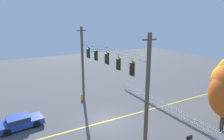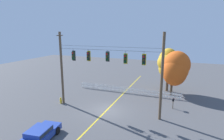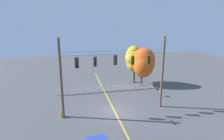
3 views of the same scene
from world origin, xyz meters
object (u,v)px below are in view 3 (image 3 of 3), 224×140
object	(u,v)px
autumn_maple_mid	(144,63)
roadside_mailbox	(157,89)
traffic_signal_eastbound_side	(133,61)
traffic_signal_southbound_primary	(116,60)
traffic_signal_northbound_secondary	(77,63)
traffic_signal_northbound_primary	(95,62)
traffic_signal_westbound_side	(149,60)
fire_hydrant	(61,114)
autumn_maple_near_fence	(135,60)

from	to	relation	value
autumn_maple_mid	roadside_mailbox	xyz separation A→B (m)	(0.15, -5.04, -2.93)
traffic_signal_eastbound_side	traffic_signal_southbound_primary	bearing A→B (deg)	-180.00
traffic_signal_eastbound_side	autumn_maple_mid	world-z (taller)	traffic_signal_eastbound_side
traffic_signal_northbound_secondary	traffic_signal_southbound_primary	bearing A→B (deg)	-0.01
traffic_signal_northbound_primary	traffic_signal_southbound_primary	distance (m)	2.36
traffic_signal_westbound_side	fire_hydrant	world-z (taller)	traffic_signal_westbound_side
roadside_mailbox	traffic_signal_westbound_side	bearing A→B (deg)	-132.24
traffic_signal_northbound_primary	autumn_maple_near_fence	distance (m)	13.09
traffic_signal_northbound_secondary	autumn_maple_mid	size ratio (longest dim) A/B	0.22
traffic_signal_northbound_secondary	traffic_signal_southbound_primary	distance (m)	4.39
autumn_maple_mid	traffic_signal_northbound_primary	bearing A→B (deg)	-138.01
autumn_maple_mid	traffic_signal_eastbound_side	bearing A→B (deg)	-120.20
traffic_signal_eastbound_side	fire_hydrant	size ratio (longest dim) A/B	1.76
traffic_signal_southbound_primary	fire_hydrant	xyz separation A→B (m)	(-6.46, -0.19, -5.99)
traffic_signal_southbound_primary	autumn_maple_near_fence	world-z (taller)	traffic_signal_southbound_primary
traffic_signal_northbound_primary	traffic_signal_eastbound_side	size ratio (longest dim) A/B	0.98
traffic_signal_eastbound_side	roadside_mailbox	size ratio (longest dim) A/B	1.10
traffic_signal_southbound_primary	roadside_mailbox	xyz separation A→B (m)	(7.11, 3.35, -5.33)
fire_hydrant	autumn_maple_near_fence	bearing A→B (deg)	39.49
autumn_maple_near_fence	traffic_signal_westbound_side	bearing A→B (deg)	-100.23
traffic_signal_northbound_secondary	traffic_signal_northbound_primary	distance (m)	2.03
traffic_signal_eastbound_side	traffic_signal_westbound_side	xyz separation A→B (m)	(1.99, 0.00, 0.01)
traffic_signal_southbound_primary	traffic_signal_westbound_side	size ratio (longest dim) A/B	0.90
traffic_signal_northbound_primary	roadside_mailbox	xyz separation A→B (m)	(9.48, 3.35, -5.28)
traffic_signal_southbound_primary	fire_hydrant	bearing A→B (deg)	-178.29
traffic_signal_northbound_secondary	roadside_mailbox	xyz separation A→B (m)	(11.50, 3.35, -5.22)
traffic_signal_northbound_primary	traffic_signal_southbound_primary	size ratio (longest dim) A/B	1.07
traffic_signal_eastbound_side	autumn_maple_near_fence	xyz separation A→B (m)	(3.79, 9.96, -2.01)
fire_hydrant	roadside_mailbox	bearing A→B (deg)	14.65
roadside_mailbox	autumn_maple_near_fence	bearing A→B (deg)	100.69
traffic_signal_northbound_secondary	autumn_maple_mid	xyz separation A→B (m)	(11.36, 8.40, -2.29)
roadside_mailbox	traffic_signal_northbound_secondary	bearing A→B (deg)	-163.75
traffic_signal_northbound_secondary	traffic_signal_northbound_primary	size ratio (longest dim) A/B	1.04
traffic_signal_eastbound_side	roadside_mailbox	bearing A→B (deg)	33.68
traffic_signal_northbound_secondary	fire_hydrant	size ratio (longest dim) A/B	1.79
traffic_signal_eastbound_side	traffic_signal_westbound_side	distance (m)	1.99
traffic_signal_northbound_primary	autumn_maple_near_fence	world-z (taller)	traffic_signal_northbound_primary
traffic_signal_westbound_side	autumn_maple_near_fence	distance (m)	10.32
traffic_signal_northbound_primary	traffic_signal_northbound_secondary	bearing A→B (deg)	180.00
traffic_signal_southbound_primary	autumn_maple_near_fence	xyz separation A→B (m)	(5.87, 9.96, -2.13)
autumn_maple_near_fence	fire_hydrant	world-z (taller)	autumn_maple_near_fence
traffic_signal_eastbound_side	autumn_maple_near_fence	bearing A→B (deg)	69.19
fire_hydrant	traffic_signal_northbound_primary	bearing A→B (deg)	2.70
traffic_signal_westbound_side	traffic_signal_eastbound_side	bearing A→B (deg)	-179.99
traffic_signal_eastbound_side	autumn_maple_near_fence	size ratio (longest dim) A/B	0.21
traffic_signal_eastbound_side	autumn_maple_near_fence	world-z (taller)	traffic_signal_eastbound_side
traffic_signal_southbound_primary	traffic_signal_westbound_side	bearing A→B (deg)	0.01
traffic_signal_westbound_side	autumn_maple_near_fence	bearing A→B (deg)	79.77
traffic_signal_northbound_secondary	traffic_signal_westbound_side	size ratio (longest dim) A/B	1.00
traffic_signal_westbound_side	traffic_signal_southbound_primary	bearing A→B (deg)	-179.99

